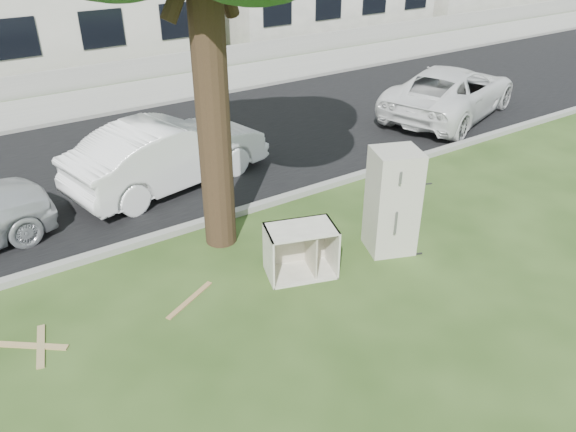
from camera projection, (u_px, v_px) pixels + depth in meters
ground at (297, 283)px, 8.84m from camera, size 120.00×120.00×0.00m
road at (154, 157)px, 13.21m from camera, size 120.00×7.00×0.01m
kerb_near at (224, 219)px, 10.62m from camera, size 120.00×0.18×0.12m
kerb_far at (106, 116)px, 15.79m from camera, size 120.00×0.18×0.12m
sidewalk at (91, 102)px, 16.85m from camera, size 120.00×2.80×0.01m
low_wall at (74, 79)px, 17.84m from camera, size 120.00×0.15×0.70m
fridge at (393, 201)px, 9.31m from camera, size 0.94×0.91×1.81m
cabinet at (301, 251)px, 8.87m from camera, size 1.23×0.97×0.84m
plank_a at (190, 300)px, 8.45m from camera, size 0.94×0.54×0.02m
plank_b at (33, 346)px, 7.57m from camera, size 0.83×0.67×0.02m
plank_c at (41, 346)px, 7.56m from camera, size 0.30×0.89×0.02m
car_center at (169, 153)px, 11.62m from camera, size 4.52×2.37×1.42m
car_right at (451, 92)px, 15.47m from camera, size 5.39×3.75×1.37m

